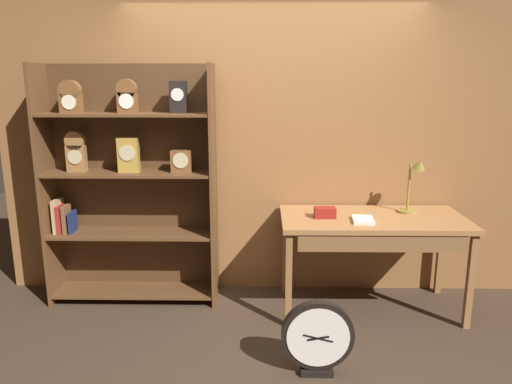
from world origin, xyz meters
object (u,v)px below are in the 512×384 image
at_px(desk_lamp, 414,183).
at_px(open_repair_manual, 363,220).
at_px(bookshelf, 128,183).
at_px(toolbox_small, 325,213).
at_px(workbench, 373,227).
at_px(round_clock_large, 318,338).

relative_size(desk_lamp, open_repair_manual, 2.14).
relative_size(bookshelf, desk_lamp, 4.27).
xyz_separation_m(desk_lamp, toolbox_small, (-0.74, -0.15, -0.21)).
bearing_deg(open_repair_manual, workbench, 49.01).
xyz_separation_m(open_repair_manual, round_clock_large, (-0.43, -0.81, -0.55)).
bearing_deg(bookshelf, open_repair_manual, -9.28).
height_order(open_repair_manual, round_clock_large, open_repair_manual).
distance_m(workbench, open_repair_manual, 0.18).
bearing_deg(round_clock_large, desk_lamp, 50.17).
bearing_deg(desk_lamp, workbench, -157.40).
bearing_deg(open_repair_manual, bookshelf, 175.81).
xyz_separation_m(bookshelf, desk_lamp, (2.38, -0.07, 0.02)).
xyz_separation_m(workbench, open_repair_manual, (-0.11, -0.10, 0.09)).
bearing_deg(bookshelf, toolbox_small, -7.36).
height_order(bookshelf, round_clock_large, bookshelf).
distance_m(desk_lamp, toolbox_small, 0.78).
relative_size(desk_lamp, round_clock_large, 0.92).
xyz_separation_m(bookshelf, toolbox_small, (1.64, -0.21, -0.19)).
xyz_separation_m(workbench, desk_lamp, (0.35, 0.14, 0.34)).
height_order(bookshelf, desk_lamp, bookshelf).
bearing_deg(desk_lamp, open_repair_manual, -151.37).
bearing_deg(open_repair_manual, round_clock_large, -112.71).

